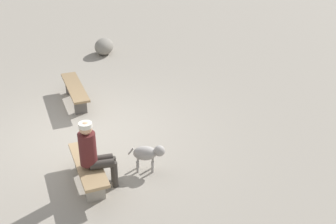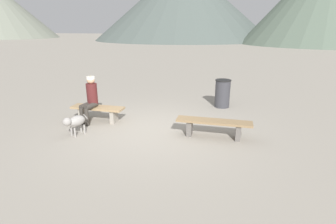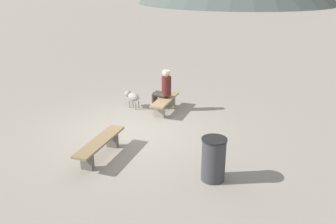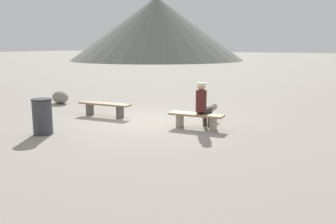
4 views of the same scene
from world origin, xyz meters
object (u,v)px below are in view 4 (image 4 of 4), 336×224
(bench_right, at_px, (196,118))
(boulder, at_px, (60,97))
(trash_bin, at_px, (42,117))
(seated_person, at_px, (203,102))
(dog, at_px, (209,109))
(bench_left, at_px, (104,107))

(bench_right, height_order, boulder, boulder)
(bench_right, height_order, trash_bin, trash_bin)
(bench_right, bearing_deg, seated_person, 31.66)
(trash_bin, distance_m, boulder, 5.21)
(seated_person, height_order, dog, seated_person)
(trash_bin, relative_size, boulder, 1.15)
(bench_right, distance_m, dog, 1.11)
(bench_left, height_order, boulder, boulder)
(seated_person, bearing_deg, dog, 104.72)
(seated_person, distance_m, trash_bin, 4.30)
(dog, relative_size, boulder, 0.81)
(bench_right, bearing_deg, boulder, 163.69)
(seated_person, xyz_separation_m, boulder, (-6.76, 1.30, -0.49))
(trash_bin, bearing_deg, boulder, 130.55)
(boulder, bearing_deg, bench_right, -11.97)
(bench_left, bearing_deg, boulder, 154.52)
(seated_person, bearing_deg, bench_left, -177.67)
(bench_left, xyz_separation_m, dog, (3.29, 0.97, 0.05))
(dog, bearing_deg, bench_left, 124.78)
(boulder, bearing_deg, trash_bin, -49.45)
(bench_left, height_order, bench_right, bench_left)
(seated_person, bearing_deg, boulder, 172.12)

